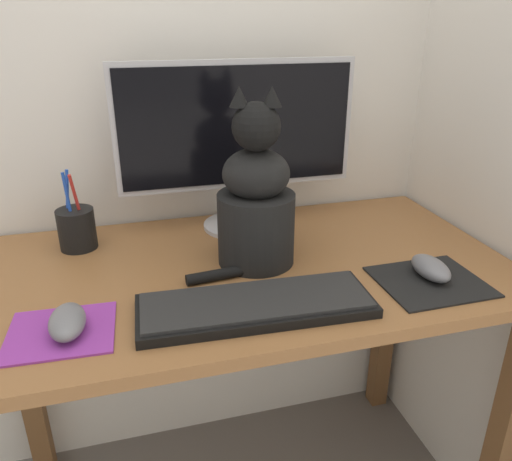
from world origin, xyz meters
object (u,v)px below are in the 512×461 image
Objects in this scene: cat at (256,202)px; pen_cup at (77,228)px; computer_mouse_left at (67,322)px; computer_mouse_right at (431,268)px; keyboard at (256,305)px; monitor at (237,136)px.

cat is 2.05× the size of pen_cup.
computer_mouse_right is at bearing 0.56° from computer_mouse_left.
keyboard is 4.03× the size of computer_mouse_right.
pen_cup is (-0.36, 0.17, -0.09)m from cat.
monitor is at bearing 130.53° from computer_mouse_right.
computer_mouse_left is 0.42m from cat.
computer_mouse_right is (0.36, 0.02, 0.01)m from keyboard.
keyboard is 2.39× the size of pen_cup.
computer_mouse_left reaches higher than keyboard.
computer_mouse_right is (0.68, 0.01, 0.00)m from computer_mouse_left.
computer_mouse_left is (-0.37, -0.36, -0.20)m from monitor.
monitor is at bearing 44.13° from computer_mouse_left.
pen_cup reaches higher than computer_mouse_right.
cat is at bearing 24.93° from computer_mouse_left.
pen_cup is (0.00, 0.34, 0.03)m from computer_mouse_left.
computer_mouse_right is at bearing 6.26° from keyboard.
computer_mouse_right reaches higher than keyboard.
cat reaches higher than pen_cup.
computer_mouse_right is (0.30, -0.36, -0.20)m from monitor.
cat is (-0.31, 0.16, 0.11)m from computer_mouse_right.
cat is at bearing -25.17° from pen_cup.
monitor is 1.53× the size of cat.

